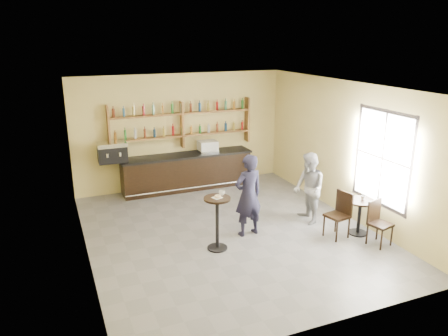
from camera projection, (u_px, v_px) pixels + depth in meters
name	position (u px, v px, depth m)	size (l,w,h in m)	color
floor	(229.00, 233.00, 9.66)	(7.00, 7.00, 0.00)	slate
ceiling	(230.00, 87.00, 8.72)	(7.00, 7.00, 0.00)	white
wall_back	(181.00, 131.00, 12.29)	(7.00, 7.00, 0.00)	#D8C67B
wall_front	(328.00, 229.00, 6.10)	(7.00, 7.00, 0.00)	#D8C67B
wall_left	(81.00, 181.00, 8.10)	(7.00, 7.00, 0.00)	#D8C67B
wall_right	(346.00, 150.00, 10.29)	(7.00, 7.00, 0.00)	#D8C67B
window_pane	(382.00, 158.00, 9.20)	(2.00, 2.00, 0.00)	white
window_frame	(382.00, 158.00, 9.19)	(0.04, 1.70, 2.10)	black
shelf_unit	(182.00, 125.00, 12.11)	(4.00, 0.26, 1.40)	brown
liquor_bottles	(182.00, 118.00, 12.06)	(3.68, 0.10, 1.00)	#8C5919
bar_counter	(187.00, 171.00, 12.31)	(3.72, 0.73, 1.01)	black
espresso_machine	(112.00, 152.00, 11.35)	(0.74, 0.47, 0.53)	black
pastry_case	(208.00, 146.00, 12.35)	(0.53, 0.43, 0.32)	silver
pedestal_table	(217.00, 224.00, 8.79)	(0.54, 0.54, 1.11)	black
napkin	(217.00, 198.00, 8.62)	(0.18, 0.18, 0.00)	white
donut	(218.00, 196.00, 8.61)	(0.14, 0.14, 0.05)	tan
cup_pedestal	(222.00, 193.00, 8.75)	(0.12, 0.12, 0.09)	white
man_main	(248.00, 195.00, 9.33)	(0.66, 0.43, 1.82)	black
cafe_table	(359.00, 217.00, 9.51)	(0.62, 0.62, 0.79)	black
cup_cafe	(363.00, 198.00, 9.40)	(0.10, 0.10, 0.09)	white
chair_west	(337.00, 215.00, 9.32)	(0.43, 0.43, 1.01)	black
chair_south	(380.00, 224.00, 8.98)	(0.41, 0.41, 0.94)	black
patron_second	(309.00, 188.00, 9.98)	(0.81, 0.63, 1.66)	gray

